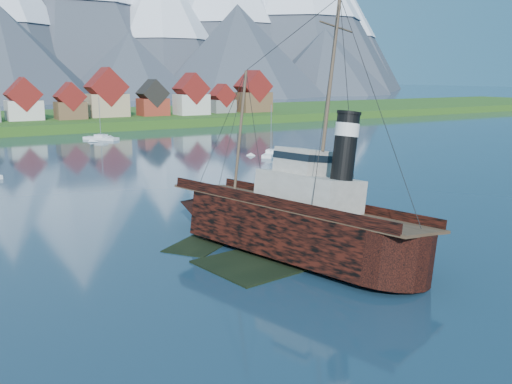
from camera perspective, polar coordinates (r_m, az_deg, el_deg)
ground at (r=60.96m, az=4.60°, el=-5.39°), size 1400.00×1400.00×0.00m
shoal at (r=63.73m, az=4.77°, el=-4.95°), size 31.71×21.24×1.14m
shore_bank at (r=220.61m, az=-22.21°, el=6.21°), size 600.00×80.00×3.20m
seawall at (r=183.32m, az=-20.29°, el=5.40°), size 600.00×2.50×2.00m
tugboat_wreck at (r=58.63m, az=2.46°, el=-2.67°), size 7.80×33.62×26.65m
sailboat_d at (r=127.23m, az=1.51°, el=3.76°), size 7.74×7.55×11.81m
sailboat_e at (r=164.22m, az=-15.24°, el=5.15°), size 8.17×10.22×12.27m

